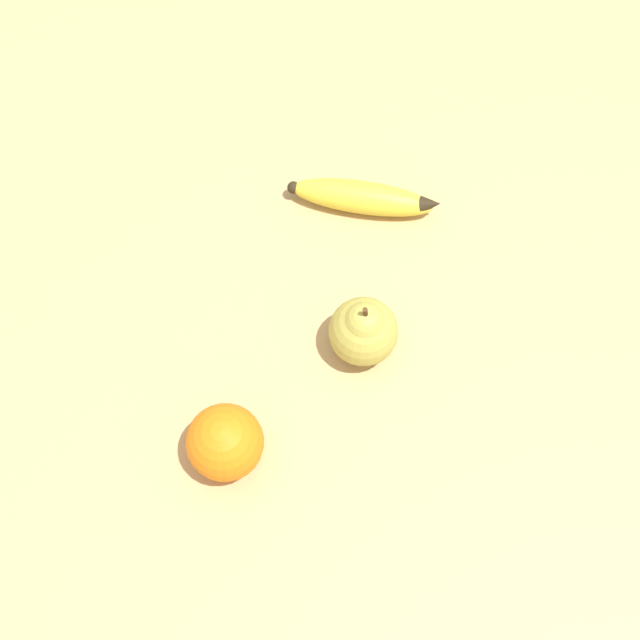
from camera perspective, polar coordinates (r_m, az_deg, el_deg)
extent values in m
plane|color=tan|center=(0.95, -1.36, -2.67)|extent=(3.00, 3.00, 0.00)
ellipsoid|color=yellow|center=(1.03, 2.72, 7.85)|extent=(0.12, 0.16, 0.04)
cone|color=#2D2314|center=(1.02, 7.12, 7.37)|extent=(0.03, 0.03, 0.03)
sphere|color=#2D2314|center=(1.03, -1.71, 8.47)|extent=(0.01, 0.01, 0.01)
sphere|color=orange|center=(0.89, -6.10, -7.79)|extent=(0.08, 0.08, 0.08)
sphere|color=#B7AD47|center=(0.93, 2.79, -0.74)|extent=(0.07, 0.07, 0.07)
sphere|color=#B7AD47|center=(0.91, 2.85, -0.23)|extent=(0.05, 0.05, 0.05)
cylinder|color=#4C3319|center=(0.89, 2.93, 0.48)|extent=(0.01, 0.01, 0.02)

